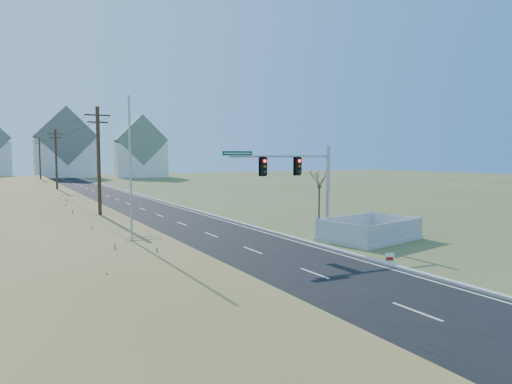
% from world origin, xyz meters
% --- Properties ---
extents(ground, '(260.00, 260.00, 0.00)m').
position_xyz_m(ground, '(0.00, 0.00, 0.00)').
color(ground, '#4C582B').
rests_on(ground, ground).
extents(road, '(8.00, 180.00, 0.06)m').
position_xyz_m(road, '(0.00, 50.00, 0.03)').
color(road, black).
rests_on(road, ground).
extents(curb, '(0.30, 180.00, 0.18)m').
position_xyz_m(curb, '(4.15, 50.00, 0.09)').
color(curb, '#B2AFA8').
rests_on(curb, ground).
extents(utility_pole_near, '(1.80, 0.26, 9.00)m').
position_xyz_m(utility_pole_near, '(-6.50, 15.00, 4.68)').
color(utility_pole_near, '#422D1E').
rests_on(utility_pole_near, ground).
extents(utility_pole_mid, '(1.80, 0.26, 9.00)m').
position_xyz_m(utility_pole_mid, '(-6.50, 45.00, 4.68)').
color(utility_pole_mid, '#422D1E').
rests_on(utility_pole_mid, ground).
extents(utility_pole_far, '(1.80, 0.26, 9.00)m').
position_xyz_m(utility_pole_far, '(-6.50, 75.00, 4.68)').
color(utility_pole_far, '#422D1E').
rests_on(utility_pole_far, ground).
extents(condo_n, '(15.27, 10.20, 18.54)m').
position_xyz_m(condo_n, '(2.00, 112.00, 7.61)').
color(condo_n, white).
rests_on(condo_n, ground).
extents(condo_ne, '(14.12, 10.51, 16.52)m').
position_xyz_m(condo_ne, '(20.00, 104.00, 6.84)').
color(condo_ne, white).
rests_on(condo_ne, ground).
extents(traffic_signal_mast, '(7.78, 0.80, 6.20)m').
position_xyz_m(traffic_signal_mast, '(4.69, 5.52, 3.90)').
color(traffic_signal_mast, '#9EA0A5').
rests_on(traffic_signal_mast, ground).
extents(fence_enclosure, '(6.90, 5.36, 1.41)m').
position_xyz_m(fence_enclosure, '(8.51, 3.52, 0.28)').
color(fence_enclosure, '#B7B5AD').
rests_on(fence_enclosure, ground).
extents(open_sign, '(0.45, 0.25, 0.58)m').
position_xyz_m(open_sign, '(4.50, -2.25, 0.31)').
color(open_sign, white).
rests_on(open_sign, ground).
extents(flagpole, '(0.38, 0.38, 8.42)m').
position_xyz_m(flagpole, '(-7.00, 3.70, 3.36)').
color(flagpole, '#B7B5AD').
rests_on(flagpole, ground).
extents(bare_tree, '(1.77, 1.77, 4.70)m').
position_xyz_m(bare_tree, '(9.83, 10.80, 3.79)').
color(bare_tree, '#4C3F33').
rests_on(bare_tree, ground).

